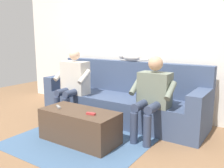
% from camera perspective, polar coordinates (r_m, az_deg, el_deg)
% --- Properties ---
extents(ground_plane, '(8.00, 8.00, 0.00)m').
position_cam_1_polar(ground_plane, '(3.43, -4.14, -11.53)').
color(ground_plane, '#846042').
extents(back_wall, '(5.27, 0.06, 2.76)m').
position_cam_1_polar(back_wall, '(4.22, 6.08, 11.78)').
color(back_wall, silver).
rests_on(back_wall, ground).
extents(couch, '(2.68, 0.78, 0.93)m').
position_cam_1_polar(couch, '(3.91, 2.38, -3.91)').
color(couch, '#3D4C6B').
rests_on(couch, ground).
extents(coffee_table, '(1.01, 0.47, 0.41)m').
position_cam_1_polar(coffee_table, '(3.14, -7.69, -9.83)').
color(coffee_table, '#4C3828').
rests_on(coffee_table, ground).
extents(person_left_seated, '(0.57, 0.58, 1.08)m').
position_cam_1_polar(person_left_seated, '(3.19, 9.57, -2.10)').
color(person_left_seated, slate).
rests_on(person_left_seated, ground).
extents(person_right_seated, '(0.60, 0.51, 1.12)m').
position_cam_1_polar(person_right_seated, '(3.96, -9.23, 0.81)').
color(person_right_seated, beige).
rests_on(person_right_seated, ground).
extents(cat_on_backrest, '(0.54, 0.15, 0.15)m').
position_cam_1_polar(cat_on_backrest, '(4.02, 4.28, 6.41)').
color(cat_on_backrest, silver).
rests_on(cat_on_backrest, couch).
extents(remote_red, '(0.12, 0.06, 0.02)m').
position_cam_1_polar(remote_red, '(2.89, -5.03, -7.03)').
color(remote_red, '#B73333').
rests_on(remote_red, coffee_table).
extents(remote_gray, '(0.13, 0.09, 0.02)m').
position_cam_1_polar(remote_gray, '(3.24, -12.63, -5.31)').
color(remote_gray, gray).
rests_on(remote_gray, coffee_table).
extents(floor_rug, '(1.68, 1.66, 0.01)m').
position_cam_1_polar(floor_rug, '(3.29, -6.33, -12.55)').
color(floor_rug, '#426084').
rests_on(floor_rug, ground).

